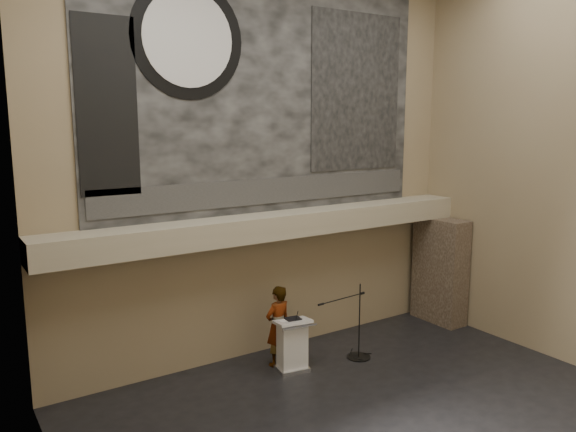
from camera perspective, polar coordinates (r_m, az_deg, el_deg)
floor at (r=10.36m, az=10.39°, el=-20.38°), size 10.00×10.00×0.00m
wall_back at (r=12.19m, az=-2.07°, el=5.41°), size 10.00×0.02×8.50m
wall_left at (r=6.60m, az=-21.61°, el=0.98°), size 0.02×8.00×8.50m
wall_right at (r=13.01m, az=27.24°, el=4.61°), size 0.02×8.00×8.50m
soffit at (r=12.03m, az=-1.04°, el=-0.90°), size 10.00×0.80×0.50m
sprinkler_left at (r=11.29m, az=-7.80°, el=-3.16°), size 0.04×0.04×0.06m
sprinkler_right at (r=13.13m, az=6.11°, el=-1.29°), size 0.04×0.04×0.06m
banner at (r=12.14m, az=-2.04°, el=12.23°), size 8.00×0.05×5.00m
banner_text_strip at (r=12.19m, az=-1.88°, el=2.57°), size 7.76×0.02×0.55m
banner_clock_rim at (r=11.37m, az=-10.11°, el=17.32°), size 2.30×0.02×2.30m
banner_clock_face at (r=11.35m, az=-10.07°, el=17.34°), size 1.84×0.02×1.84m
banner_building_print at (r=13.52m, az=7.00°, el=12.35°), size 2.60×0.02×3.60m
banner_brick_print at (r=10.73m, az=-17.90°, el=10.49°), size 1.10×0.02×3.20m
stone_pier at (r=15.02m, az=15.19°, el=-5.34°), size 0.60×1.40×2.70m
lectern at (r=11.96m, az=0.44°, el=-12.98°), size 0.79×0.61×1.13m
binder at (r=11.77m, az=0.52°, el=-10.41°), size 0.33×0.28×0.04m
papers at (r=11.67m, az=-0.05°, el=-10.67°), size 0.28×0.35×0.00m
speaker_person at (r=12.09m, az=-1.03°, el=-11.09°), size 0.69×0.51×1.74m
mic_stand at (r=12.73m, az=7.08°, el=-13.10°), size 1.45×0.52×1.68m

